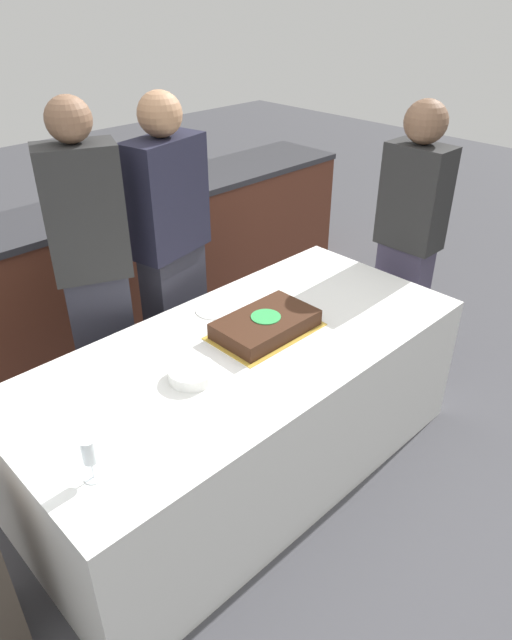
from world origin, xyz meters
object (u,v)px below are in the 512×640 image
Objects in this scene: cake at (266,324)px; wine_glass at (89,453)px; plate_stack at (192,373)px; person_seated_right at (408,239)px; person_standing_back at (95,280)px; person_cutting_cake at (172,256)px.

cake is 1.06m from wine_glass.
cake reaches higher than plate_stack.
person_seated_right is at bearing 1.05° from plate_stack.
person_standing_back is at bearing -114.09° from person_seated_right.
plate_stack is 0.11× the size of person_cutting_cake.
person_cutting_cake is at bearing -121.99° from person_seated_right.
person_cutting_cake is at bearing -156.98° from person_standing_back.
cake is at bearing -90.65° from person_seated_right.
cake is 0.70m from person_cutting_cake.
person_seated_right is (1.13, -0.71, -0.03)m from person_cutting_cake.
person_cutting_cake is (0.46, 0.74, 0.13)m from plate_stack.
plate_stack is at bearing -88.95° from person_seated_right.
person_cutting_cake reaches higher than person_seated_right.
plate_stack is 0.61m from wine_glass.
plate_stack is 0.88m from person_cutting_cake.
person_cutting_cake reaches higher than wine_glass.
person_seated_right is at bearing 136.10° from person_cutting_cake.
cake is at bearing 12.99° from wine_glass.
plate_stack is 1.20× the size of wine_glass.
person_standing_back reaches higher than wine_glass.
person_standing_back is at bearing -11.91° from person_cutting_cake.
person_standing_back reaches higher than person_cutting_cake.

